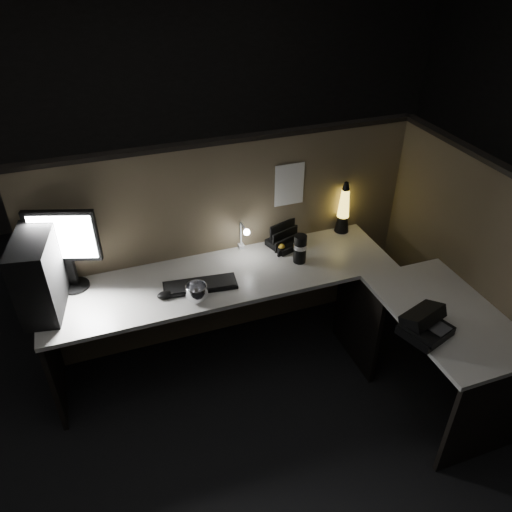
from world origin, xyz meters
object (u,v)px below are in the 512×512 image
object	(u,v)px
keyboard	(200,285)
lava_lamp	(343,211)
desk_phone	(424,325)
monitor	(64,242)
pc_tower	(39,274)

from	to	relation	value
keyboard	lava_lamp	bearing A→B (deg)	21.59
desk_phone	monitor	bearing A→B (deg)	130.22
pc_tower	monitor	xyz separation A→B (m)	(0.16, 0.16, 0.09)
keyboard	lava_lamp	world-z (taller)	lava_lamp
pc_tower	lava_lamp	world-z (taller)	pc_tower
pc_tower	keyboard	bearing A→B (deg)	2.33
pc_tower	monitor	size ratio (longest dim) A/B	0.88
monitor	keyboard	bearing A→B (deg)	-2.59
keyboard	monitor	bearing A→B (deg)	165.98
keyboard	desk_phone	bearing A→B (deg)	-31.18
monitor	desk_phone	world-z (taller)	monitor
keyboard	desk_phone	distance (m)	1.35
monitor	keyboard	xyz separation A→B (m)	(0.74, -0.28, -0.31)
pc_tower	keyboard	xyz separation A→B (m)	(0.90, -0.12, -0.23)
pc_tower	lava_lamp	xyz separation A→B (m)	(2.07, 0.19, -0.07)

